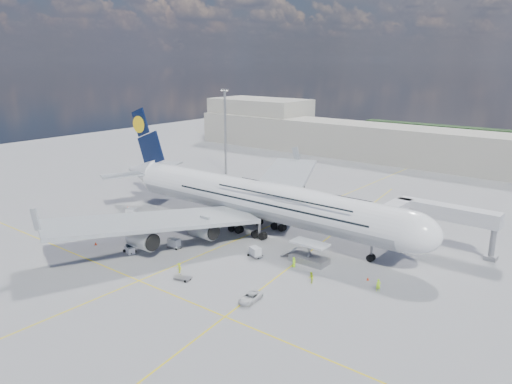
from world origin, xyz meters
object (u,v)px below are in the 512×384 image
Objects in this scene: jet_bridge at (425,214)px; light_mast at (225,131)px; cone_wing_right_inner at (208,229)px; dolly_row_a at (149,229)px; crew_tug at (179,268)px; cone_wing_left_inner at (297,207)px; crew_van at (294,262)px; cargo_loader at (308,255)px; dolly_row_c at (174,243)px; dolly_nose_far at (183,278)px; dolly_nose_near at (255,252)px; cone_nose at (368,279)px; cone_tail at (128,207)px; crew_loader at (311,278)px; cone_wing_right_outer at (96,244)px; catering_truck_outer at (281,181)px; dolly_back at (131,212)px; catering_truck_inner at (262,193)px; crew_nose at (378,285)px; cone_wing_left_outer at (313,193)px; dolly_row_b at (155,230)px; airliner at (258,199)px; service_van at (250,298)px; crew_wing at (134,234)px; baggage_tug at (130,249)px.

light_mast is (-69.81, 24.06, 6.35)m from jet_bridge.
dolly_row_a is at bearing -131.06° from cone_wing_right_inner.
dolly_row_a is 1.70× the size of crew_tug.
crew_van is at bearing -56.96° from cone_wing_left_inner.
cargo_loader is 25.02m from dolly_row_c.
dolly_nose_near is at bearing 63.55° from dolly_nose_far.
cone_wing_right_inner is at bearing 177.93° from cone_nose.
crew_loader is at bearing -7.73° from cone_tail.
cone_wing_right_outer is at bearing -111.03° from dolly_row_a.
catering_truck_outer is (-33.26, 37.83, 0.82)m from cargo_loader.
cone_tail is (-38.76, 19.00, -0.04)m from dolly_nose_far.
dolly_nose_near is 1.80× the size of crew_van.
crew_tug is 21.65m from cone_wing_right_outer.
jet_bridge reaches higher than catering_truck_outer.
cone_wing_left_inner is (25.40, 28.02, -0.69)m from dolly_back.
catering_truck_inner is 14.94× the size of cone_nose.
cone_wing_right_inner is at bearing 131.28° from crew_nose.
dolly_nose_near reaches higher than cone_wing_left_inner.
cone_wing_left_inner is (-32.46, 7.41, -6.56)m from jet_bridge.
cone_tail is at bearing 139.09° from dolly_nose_far.
dolly_nose_near is 30.52m from cone_wing_right_outer.
cone_wing_left_outer is 1.14× the size of cone_wing_right_inner.
cone_wing_right_outer reaches higher than dolly_row_b.
jet_bridge reaches higher than catering_truck_inner.
catering_truck_outer reaches higher than dolly_nose_far.
dolly_row_a is at bearing -166.78° from cargo_loader.
catering_truck_inner is 43.78m from cone_wing_right_outer.
cone_wing_right_inner is at bearing -144.51° from airliner.
service_van is 2.26× the size of crew_wing.
cone_wing_left_inner is 1.23× the size of cone_wing_right_inner.
cone_nose is at bearing -48.19° from cone_wing_left_outer.
dolly_row_b is at bearing -113.15° from cone_wing_left_inner.
catering_truck_inner reaches higher than cone_tail.
dolly_row_a is at bearing 142.88° from crew_nose.
service_van is (28.80, -0.90, -0.11)m from baggage_tug.
dolly_nose_near is (48.12, -45.85, -12.26)m from light_mast.
catering_truck_inner is 48.43m from cone_nose.
crew_wing is (-46.88, -8.54, -0.02)m from crew_nose.
baggage_tug is at bearing 158.38° from dolly_nose_far.
crew_loader reaches higher than baggage_tug.
catering_truck_inner is 24.84m from cone_wing_right_inner.
jet_bridge is 19.49m from cone_nose.
catering_truck_outer reaches higher than cone_wing_left_inner.
dolly_row_a is at bearing 139.12° from baggage_tug.
dolly_back is 1.74× the size of crew_loader.
cone_wing_left_outer is at bearing 62.54° from dolly_row_b.
crew_van is (7.87, 0.53, -0.08)m from dolly_nose_near.
crew_loader is 0.99× the size of crew_wing.
dolly_nose_near is 31.13m from cone_wing_left_inner.
dolly_row_b is 12.32m from cone_wing_right_outer.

